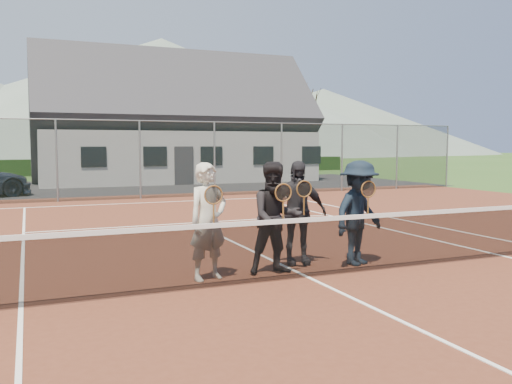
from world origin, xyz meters
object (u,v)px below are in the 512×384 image
Objects in this scene: tennis_net at (308,245)px; player_d at (359,213)px; clubhouse at (173,112)px; player_a at (208,221)px; player_c at (297,212)px; player_b at (276,218)px.

tennis_net is 6.49× the size of player_d.
clubhouse is 24.32m from player_a.
player_c is (-3.72, -23.05, -3.07)m from clubhouse.
tennis_net is 1.59m from player_a.
tennis_net is at bearing -18.96° from player_a.
tennis_net is 6.49× the size of player_a.
player_b is (-0.34, 0.46, 0.38)m from tennis_net.
player_b reaches higher than tennis_net.
clubhouse is at bearing 80.54° from tennis_net.
clubhouse is 8.67× the size of player_d.
player_d is (2.71, -0.02, -0.00)m from player_a.
clubhouse is (4.00, 24.00, 3.45)m from tennis_net.
clubhouse is at bearing 76.91° from player_a.
clubhouse is 24.13m from player_b.
clubhouse is at bearing 79.55° from player_b.
player_a is 1.00× the size of player_c.
player_a is (-5.46, -23.49, -3.07)m from clubhouse.
player_d is (1.59, 0.02, -0.00)m from player_b.
player_c is (1.74, 0.44, -0.00)m from player_a.
tennis_net is 6.49× the size of player_c.
player_d is at bearing -25.54° from player_c.
player_b is at bearing -179.14° from player_d.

